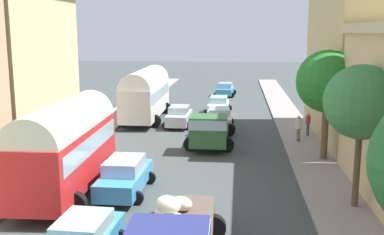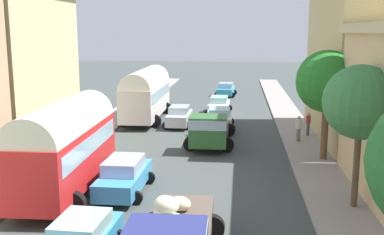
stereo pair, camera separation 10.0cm
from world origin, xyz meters
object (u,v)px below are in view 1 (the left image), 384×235
object	(u,v)px
pedestrian_1	(308,123)
car_1	(219,105)
parked_bus_1	(146,92)
car_2	(225,89)
parked_bus_0	(66,143)
pedestrian_0	(299,128)
car_0	(219,118)
cargo_truck_1	(210,128)
car_4	(125,176)
car_5	(179,116)

from	to	relation	value
pedestrian_1	car_1	bearing A→B (deg)	127.04
parked_bus_1	car_2	xyz separation A→B (m)	(6.07, 14.78, -1.57)
parked_bus_0	pedestrian_0	world-z (taller)	parked_bus_0
parked_bus_0	car_0	world-z (taller)	parked_bus_0
parked_bus_0	pedestrian_1	distance (m)	17.61
cargo_truck_1	car_4	bearing A→B (deg)	-110.27
parked_bus_1	car_5	world-z (taller)	parked_bus_1
car_1	car_0	bearing A→B (deg)	-87.13
parked_bus_0	cargo_truck_1	size ratio (longest dim) A/B	1.18
cargo_truck_1	car_0	distance (m)	5.49
parked_bus_0	car_0	size ratio (longest dim) A/B	2.03
car_2	car_5	xyz separation A→B (m)	(-3.01, -17.22, 0.04)
parked_bus_1	car_5	size ratio (longest dim) A/B	2.50
pedestrian_0	pedestrian_1	xyz separation A→B (m)	(0.85, 1.70, -0.01)
parked_bus_0	cargo_truck_1	xyz separation A→B (m)	(5.90, 9.21, -1.15)
parked_bus_0	parked_bus_1	xyz separation A→B (m)	(0.08, 17.57, 0.00)
car_4	car_1	bearing A→B (deg)	80.96
car_0	car_5	size ratio (longest dim) A/B	1.08
pedestrian_0	pedestrian_1	world-z (taller)	pedestrian_0
car_2	pedestrian_1	bearing A→B (deg)	-72.49
car_0	car_2	xyz separation A→B (m)	(-0.07, 17.67, -0.04)
car_1	car_5	size ratio (longest dim) A/B	1.13
car_5	car_4	bearing A→B (deg)	-92.13
car_2	car_4	size ratio (longest dim) A/B	0.95
pedestrian_0	parked_bus_1	bearing A→B (deg)	149.17
car_4	parked_bus_1	bearing A→B (deg)	98.22
parked_bus_0	parked_bus_1	size ratio (longest dim) A/B	0.87
cargo_truck_1	car_1	size ratio (longest dim) A/B	1.64
car_0	pedestrian_1	xyz separation A→B (m)	(6.23, -2.29, 0.22)
parked_bus_1	car_5	distance (m)	4.20
car_0	car_4	distance (m)	14.90
parked_bus_1	parked_bus_0	bearing A→B (deg)	-90.25
car_4	pedestrian_1	size ratio (longest dim) A/B	2.51
pedestrian_0	car_4	bearing A→B (deg)	-130.73
car_2	car_5	distance (m)	17.48
parked_bus_0	pedestrian_1	xyz separation A→B (m)	(12.44, 12.39, -1.31)
parked_bus_0	car_1	world-z (taller)	parked_bus_0
car_4	car_5	bearing A→B (deg)	87.87
parked_bus_0	car_0	distance (m)	16.01
car_1	pedestrian_0	size ratio (longest dim) A/B	2.41
car_5	pedestrian_0	bearing A→B (deg)	-27.65
car_2	cargo_truck_1	bearing A→B (deg)	-90.61
cargo_truck_1	car_1	xyz separation A→B (m)	(-0.00, 11.85, -0.39)
car_0	pedestrian_0	bearing A→B (deg)	-36.55
cargo_truck_1	pedestrian_1	distance (m)	7.28
cargo_truck_1	car_0	size ratio (longest dim) A/B	1.71
parked_bus_1	pedestrian_1	distance (m)	13.47
cargo_truck_1	car_4	xyz separation A→B (m)	(-3.32, -8.98, -0.37)
pedestrian_0	car_5	bearing A→B (deg)	152.35
car_4	pedestrian_1	xyz separation A→B (m)	(9.86, 12.16, 0.22)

